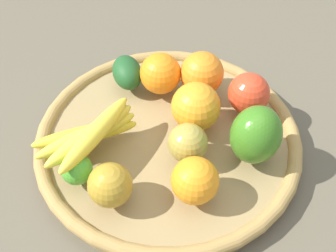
# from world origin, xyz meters

# --- Properties ---
(ground_plane) EXTENTS (2.40, 2.40, 0.00)m
(ground_plane) POSITION_xyz_m (0.00, 0.00, 0.00)
(ground_plane) COLOR brown
(ground_plane) RESTS_ON ground
(basket) EXTENTS (0.46, 0.46, 0.04)m
(basket) POSITION_xyz_m (0.00, 0.00, 0.02)
(basket) COLOR #988052
(basket) RESTS_ON ground_plane
(apple_0) EXTENTS (0.10, 0.10, 0.07)m
(apple_0) POSITION_xyz_m (-0.15, 0.01, 0.07)
(apple_0) COLOR red
(apple_0) RESTS_ON basket
(banana_bunch) EXTENTS (0.18, 0.13, 0.07)m
(banana_bunch) POSITION_xyz_m (0.13, -0.03, 0.07)
(banana_bunch) COLOR yellow
(banana_bunch) RESTS_ON basket
(apple_2) EXTENTS (0.09, 0.09, 0.06)m
(apple_2) POSITION_xyz_m (-0.01, 0.06, 0.07)
(apple_2) COLOR #A5933C
(apple_2) RESTS_ON basket
(orange_0) EXTENTS (0.11, 0.11, 0.08)m
(orange_0) POSITION_xyz_m (-0.10, -0.07, 0.08)
(orange_0) COLOR orange
(orange_0) RESTS_ON basket
(bell_pepper) EXTENTS (0.11, 0.11, 0.10)m
(bell_pepper) POSITION_xyz_m (-0.10, 0.10, 0.09)
(bell_pepper) COLOR #3B781D
(bell_pepper) RESTS_ON basket
(orange_3) EXTENTS (0.08, 0.08, 0.07)m
(orange_3) POSITION_xyz_m (-0.04, -0.10, 0.08)
(orange_3) COLOR orange
(orange_3) RESTS_ON basket
(orange_1) EXTENTS (0.08, 0.08, 0.07)m
(orange_1) POSITION_xyz_m (0.02, 0.13, 0.07)
(orange_1) COLOR orange
(orange_1) RESTS_ON basket
(avocado) EXTENTS (0.07, 0.09, 0.05)m
(avocado) POSITION_xyz_m (0.01, -0.15, 0.06)
(avocado) COLOR #1E4F24
(avocado) RESTS_ON basket
(lime_0) EXTENTS (0.06, 0.06, 0.05)m
(lime_0) POSITION_xyz_m (0.17, 0.02, 0.06)
(lime_0) COLOR green
(lime_0) RESTS_ON basket
(orange_2) EXTENTS (0.10, 0.10, 0.08)m
(orange_2) POSITION_xyz_m (-0.05, -0.00, 0.08)
(orange_2) COLOR orange
(orange_2) RESTS_ON basket
(apple_1) EXTENTS (0.08, 0.08, 0.07)m
(apple_1) POSITION_xyz_m (0.13, 0.07, 0.07)
(apple_1) COLOR #B18827
(apple_1) RESTS_ON basket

